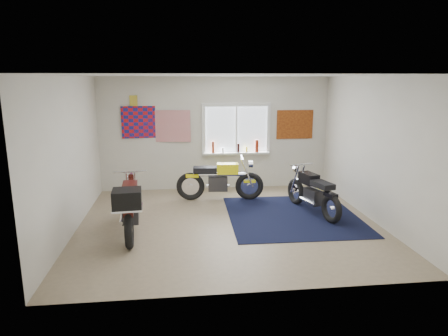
{
  "coord_description": "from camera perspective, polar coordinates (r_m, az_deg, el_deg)",
  "views": [
    {
      "loc": [
        -0.89,
        -7.01,
        2.64
      ],
      "look_at": [
        -0.04,
        0.4,
        0.97
      ],
      "focal_mm": 32.0,
      "sensor_mm": 36.0,
      "label": 1
    }
  ],
  "objects": [
    {
      "name": "maroon_tourer",
      "position": [
        6.98,
        -13.31,
        -5.41
      ],
      "size": [
        0.62,
        1.98,
        1.01
      ],
      "rotation": [
        0.0,
        0.0,
        1.64
      ],
      "color": "black",
      "rests_on": "ground"
    },
    {
      "name": "room_shell",
      "position": [
        7.14,
        0.66,
        4.55
      ],
      "size": [
        5.5,
        5.5,
        5.5
      ],
      "color": "white",
      "rests_on": "ground"
    },
    {
      "name": "black_chrome_bike",
      "position": [
        8.17,
        12.57,
        -3.55
      ],
      "size": [
        0.69,
        1.78,
        0.93
      ],
      "rotation": [
        0.0,
        0.0,
        1.84
      ],
      "color": "black",
      "rests_on": "navy_rug"
    },
    {
      "name": "yellow_triumph",
      "position": [
        8.84,
        -0.63,
        -1.87
      ],
      "size": [
        1.94,
        0.58,
        0.98
      ],
      "rotation": [
        0.0,
        0.0,
        -0.09
      ],
      "color": "black",
      "rests_on": "ground"
    },
    {
      "name": "flag_display",
      "position": [
        9.56,
        -12.81,
        9.37
      ],
      "size": [
        1.6,
        0.1,
        1.17
      ],
      "color": "red",
      "rests_on": "room_shell"
    },
    {
      "name": "navy_rug",
      "position": [
        8.04,
        9.75,
        -6.71
      ],
      "size": [
        2.55,
        2.65,
        0.01
      ],
      "primitive_type": "cube",
      "rotation": [
        0.0,
        0.0,
        -0.02
      ],
      "color": "black",
      "rests_on": "ground"
    },
    {
      "name": "triumph_poster",
      "position": [
        9.97,
        10.08,
        6.14
      ],
      "size": [
        0.9,
        0.03,
        0.7
      ],
      "primitive_type": "cube",
      "color": "#A54C14",
      "rests_on": "room_shell"
    },
    {
      "name": "window_assembly",
      "position": [
        9.66,
        1.76,
        5.05
      ],
      "size": [
        1.66,
        0.17,
        1.26
      ],
      "color": "white",
      "rests_on": "room_shell"
    },
    {
      "name": "oil_bottles",
      "position": [
        9.66,
        2.25,
        3.0
      ],
      "size": [
        1.15,
        0.09,
        0.3
      ],
      "color": "maroon",
      "rests_on": "window_assembly"
    },
    {
      "name": "ground",
      "position": [
        7.55,
        0.63,
        -7.87
      ],
      "size": [
        5.5,
        5.5,
        0.0
      ],
      "primitive_type": "plane",
      "color": "#9E896B",
      "rests_on": "ground"
    }
  ]
}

